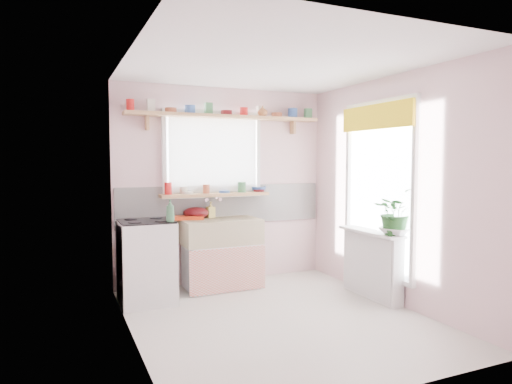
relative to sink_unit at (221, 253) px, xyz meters
name	(u,v)px	position (x,y,z in m)	size (l,w,h in m)	color
room	(296,177)	(0.81, -0.43, 0.94)	(3.20, 3.20, 3.20)	beige
sink_unit	(221,253)	(0.00, 0.00, 0.00)	(0.95, 0.65, 1.11)	white
cooker	(147,261)	(-0.95, -0.24, 0.03)	(0.58, 0.58, 0.93)	white
radiator_ledge	(372,263)	(1.45, -1.09, -0.03)	(0.22, 0.95, 0.78)	white
windowsill	(215,195)	(0.00, 0.19, 0.71)	(1.40, 0.22, 0.04)	tan
pine_shelf	(227,117)	(0.15, 0.18, 1.69)	(2.52, 0.24, 0.04)	tan
shelf_crockery	(226,111)	(0.15, 0.18, 1.76)	(2.47, 0.11, 0.12)	red
sill_crockery	(212,189)	(-0.05, 0.19, 0.78)	(1.35, 0.11, 0.12)	red
dish_tray	(186,217)	(-0.38, 0.21, 0.44)	(0.41, 0.31, 0.04)	red
colander	(196,213)	(-0.25, 0.21, 0.49)	(0.31, 0.31, 0.14)	#510D13
jade_plant	(395,211)	(1.48, -1.42, 0.59)	(0.45, 0.39, 0.50)	#245B25
fruit_bowl	(396,231)	(1.48, -1.44, 0.38)	(0.33, 0.33, 0.08)	white
herb_pot	(390,225)	(1.36, -1.49, 0.46)	(0.12, 0.08, 0.24)	#265C25
soap_bottle_sink	(211,210)	(-0.06, 0.21, 0.52)	(0.09, 0.09, 0.20)	#D3C45E
sill_cup	(183,190)	(-0.40, 0.25, 0.77)	(0.11, 0.11, 0.09)	beige
sill_bowl	(258,189)	(0.62, 0.25, 0.76)	(0.21, 0.21, 0.07)	#3258A3
shelf_vase	(262,111)	(0.62, 0.12, 1.78)	(0.13, 0.13, 0.14)	#A25D31
cooker_bottle	(170,211)	(-0.73, -0.46, 0.60)	(0.09, 0.09, 0.24)	#3A744B
fruit	(396,225)	(1.49, -1.44, 0.45)	(0.20, 0.14, 0.10)	orange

